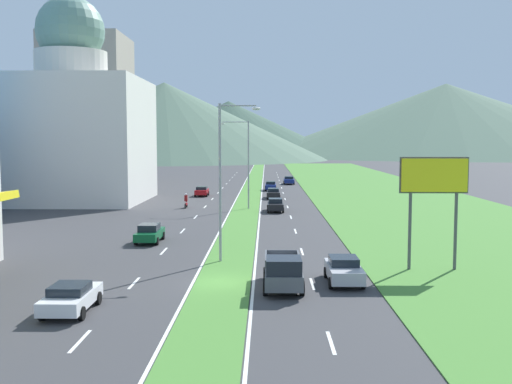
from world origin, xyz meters
TOP-DOWN VIEW (x-y plane):
  - ground_plane at (0.00, 0.00)m, footprint 600.00×600.00m
  - grass_median at (0.00, 60.00)m, footprint 3.20×240.00m
  - grass_verge_right at (20.60, 60.00)m, footprint 24.00×240.00m
  - lane_dash_left_1 at (-5.10, -10.06)m, footprint 0.16×2.80m
  - lane_dash_left_2 at (-5.10, -0.13)m, footprint 0.16×2.80m
  - lane_dash_left_3 at (-5.10, 9.81)m, footprint 0.16×2.80m
  - lane_dash_left_4 at (-5.10, 19.74)m, footprint 0.16×2.80m
  - lane_dash_left_5 at (-5.10, 29.68)m, footprint 0.16×2.80m
  - lane_dash_left_6 at (-5.10, 39.62)m, footprint 0.16×2.80m
  - lane_dash_left_7 at (-5.10, 49.55)m, footprint 0.16×2.80m
  - lane_dash_left_8 at (-5.10, 59.49)m, footprint 0.16×2.80m
  - lane_dash_left_9 at (-5.10, 69.43)m, footprint 0.16×2.80m
  - lane_dash_left_10 at (-5.10, 79.36)m, footprint 0.16×2.80m
  - lane_dash_left_11 at (-5.10, 89.30)m, footprint 0.16×2.80m
  - lane_dash_left_12 at (-5.10, 99.23)m, footprint 0.16×2.80m
  - lane_dash_left_13 at (-5.10, 109.17)m, footprint 0.16×2.80m
  - lane_dash_left_14 at (-5.10, 119.11)m, footprint 0.16×2.80m
  - lane_dash_right_1 at (5.10, -10.06)m, footprint 0.16×2.80m
  - lane_dash_right_2 at (5.10, -0.13)m, footprint 0.16×2.80m
  - lane_dash_right_3 at (5.10, 9.81)m, footprint 0.16×2.80m
  - lane_dash_right_4 at (5.10, 19.74)m, footprint 0.16×2.80m
  - lane_dash_right_5 at (5.10, 29.68)m, footprint 0.16×2.80m
  - lane_dash_right_6 at (5.10, 39.62)m, footprint 0.16×2.80m
  - lane_dash_right_7 at (5.10, 49.55)m, footprint 0.16×2.80m
  - lane_dash_right_8 at (5.10, 59.49)m, footprint 0.16×2.80m
  - lane_dash_right_9 at (5.10, 69.43)m, footprint 0.16×2.80m
  - lane_dash_right_10 at (5.10, 79.36)m, footprint 0.16×2.80m
  - lane_dash_right_11 at (5.10, 89.30)m, footprint 0.16×2.80m
  - lane_dash_right_12 at (5.10, 99.23)m, footprint 0.16×2.80m
  - lane_dash_right_13 at (5.10, 109.17)m, footprint 0.16×2.80m
  - lane_dash_right_14 at (5.10, 119.11)m, footprint 0.16×2.80m
  - edge_line_median_left at (-1.75, 60.00)m, footprint 0.16×240.00m
  - edge_line_median_right at (1.75, 60.00)m, footprint 0.16×240.00m
  - domed_building at (-23.39, 46.05)m, footprint 18.94×18.94m
  - midrise_colored at (-31.45, 80.48)m, footprint 14.66×14.66m
  - hill_far_left at (-41.59, 225.21)m, footprint 140.76×140.76m
  - hill_far_center at (-18.47, 297.03)m, footprint 128.77×128.77m
  - hill_far_right at (99.86, 295.48)m, footprint 208.60×208.60m
  - street_lamp_near at (-0.35, 6.02)m, footprint 2.78×0.38m
  - street_lamp_mid at (-0.02, 37.33)m, footprint 3.45×0.43m
  - billboard_roadside at (12.91, 3.61)m, footprint 4.28×0.28m
  - car_0 at (3.52, 34.87)m, footprint 1.93×4.54m
  - car_1 at (-6.82, -5.93)m, footprint 2.04×4.30m
  - car_2 at (6.92, 0.15)m, footprint 1.99×4.36m
  - car_3 at (-7.04, 53.81)m, footprint 1.89×4.02m
  - car_4 at (3.17, 64.16)m, footprint 1.88×4.46m
  - car_5 at (-6.90, 13.69)m, footprint 1.88×4.44m
  - car_6 at (6.70, 78.38)m, footprint 2.00×4.51m
  - car_7 at (3.47, 50.65)m, footprint 1.90×4.75m
  - pickup_truck_0 at (3.40, -1.41)m, footprint 2.18×5.40m
  - motorcycle_rider at (-7.28, 38.25)m, footprint 0.36×2.00m

SIDE VIEW (x-z plane):
  - ground_plane at x=0.00m, z-range 0.00..0.00m
  - lane_dash_left_1 at x=-5.10m, z-range 0.00..0.01m
  - lane_dash_left_2 at x=-5.10m, z-range 0.00..0.01m
  - lane_dash_left_3 at x=-5.10m, z-range 0.00..0.01m
  - lane_dash_left_4 at x=-5.10m, z-range 0.00..0.01m
  - lane_dash_left_5 at x=-5.10m, z-range 0.00..0.01m
  - lane_dash_left_6 at x=-5.10m, z-range 0.00..0.01m
  - lane_dash_left_7 at x=-5.10m, z-range 0.00..0.01m
  - lane_dash_left_8 at x=-5.10m, z-range 0.00..0.01m
  - lane_dash_left_9 at x=-5.10m, z-range 0.00..0.01m
  - lane_dash_left_10 at x=-5.10m, z-range 0.00..0.01m
  - lane_dash_left_11 at x=-5.10m, z-range 0.00..0.01m
  - lane_dash_left_12 at x=-5.10m, z-range 0.00..0.01m
  - lane_dash_left_13 at x=-5.10m, z-range 0.00..0.01m
  - lane_dash_left_14 at x=-5.10m, z-range 0.00..0.01m
  - lane_dash_right_1 at x=5.10m, z-range 0.00..0.01m
  - lane_dash_right_2 at x=5.10m, z-range 0.00..0.01m
  - lane_dash_right_3 at x=5.10m, z-range 0.00..0.01m
  - lane_dash_right_4 at x=5.10m, z-range 0.00..0.01m
  - lane_dash_right_5 at x=5.10m, z-range 0.00..0.01m
  - lane_dash_right_6 at x=5.10m, z-range 0.00..0.01m
  - lane_dash_right_7 at x=5.10m, z-range 0.00..0.01m
  - lane_dash_right_8 at x=5.10m, z-range 0.00..0.01m
  - lane_dash_right_9 at x=5.10m, z-range 0.00..0.01m
  - lane_dash_right_10 at x=5.10m, z-range 0.00..0.01m
  - lane_dash_right_11 at x=5.10m, z-range 0.00..0.01m
  - lane_dash_right_12 at x=5.10m, z-range 0.00..0.01m
  - lane_dash_right_13 at x=5.10m, z-range 0.00..0.01m
  - lane_dash_right_14 at x=5.10m, z-range 0.00..0.01m
  - edge_line_median_left at x=-1.75m, z-range 0.00..0.01m
  - edge_line_median_right at x=1.75m, z-range 0.00..0.01m
  - grass_median at x=0.00m, z-range 0.00..0.06m
  - grass_verge_right at x=20.60m, z-range 0.00..0.06m
  - car_1 at x=-6.82m, z-range 0.03..1.41m
  - car_3 at x=-7.04m, z-range 0.03..1.44m
  - car_7 at x=3.47m, z-range 0.03..1.45m
  - motorcycle_rider at x=-7.28m, z-range -0.15..1.65m
  - car_5 at x=-6.90m, z-range 0.01..1.50m
  - car_6 at x=6.70m, z-range 0.02..1.50m
  - car_4 at x=3.17m, z-range 0.02..1.51m
  - car_0 at x=3.52m, z-range 0.02..1.52m
  - car_2 at x=6.92m, z-range 0.02..1.52m
  - pickup_truck_0 at x=3.40m, z-range -0.02..1.98m
  - billboard_roadside at x=12.91m, z-range 1.88..9.02m
  - street_lamp_near at x=-0.35m, z-range 0.70..11.30m
  - street_lamp_mid at x=-0.02m, z-range 0.77..11.28m
  - domed_building at x=-23.39m, z-range -3.41..23.63m
  - midrise_colored at x=-31.45m, z-range 0.00..27.88m
  - hill_far_center at x=-18.47m, z-range 0.00..29.85m
  - hill_far_left at x=-41.59m, z-range 0.00..33.17m
  - hill_far_right at x=99.86m, z-range 0.00..39.06m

